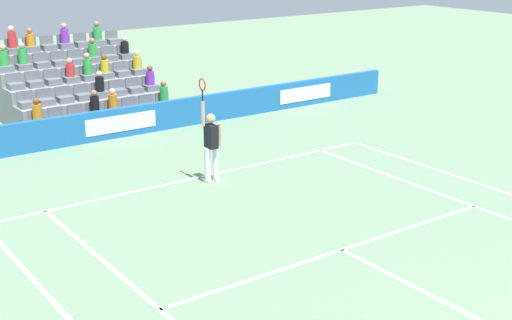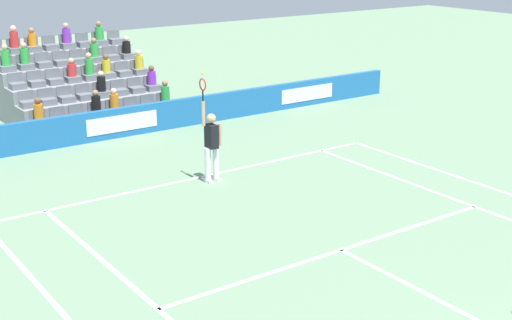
% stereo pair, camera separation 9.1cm
% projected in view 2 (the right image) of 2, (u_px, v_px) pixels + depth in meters
% --- Properties ---
extents(line_baseline, '(10.97, 0.10, 0.01)m').
position_uv_depth(line_baseline, '(200.00, 177.00, 18.65)').
color(line_baseline, white).
rests_on(line_baseline, ground).
extents(line_service, '(8.23, 0.10, 0.01)m').
position_uv_depth(line_service, '(341.00, 250.00, 14.37)').
color(line_service, white).
rests_on(line_service, ground).
extents(line_centre_service, '(0.10, 6.40, 0.01)m').
position_uv_depth(line_centre_service, '(470.00, 317.00, 11.88)').
color(line_centre_service, white).
rests_on(line_centre_service, ground).
extents(line_singles_sideline_left, '(0.10, 11.89, 0.01)m').
position_uv_depth(line_singles_sideline_left, '(171.00, 320.00, 11.76)').
color(line_singles_sideline_left, white).
rests_on(line_singles_sideline_left, ground).
extents(line_singles_sideline_right, '(0.10, 11.89, 0.01)m').
position_uv_depth(line_singles_sideline_right, '(491.00, 213.00, 16.28)').
color(line_singles_sideline_right, white).
rests_on(line_singles_sideline_right, ground).
extents(line_centre_mark, '(0.10, 0.20, 0.01)m').
position_uv_depth(line_centre_mark, '(202.00, 178.00, 18.57)').
color(line_centre_mark, white).
rests_on(line_centre_mark, ground).
extents(sponsor_barrier, '(22.00, 0.22, 0.92)m').
position_uv_depth(sponsor_barrier, '(121.00, 122.00, 22.19)').
color(sponsor_barrier, '#1E66AD').
rests_on(sponsor_barrier, ground).
extents(tennis_player, '(0.53, 0.36, 2.85)m').
position_uv_depth(tennis_player, '(211.00, 144.00, 18.03)').
color(tennis_player, white).
rests_on(tennis_player, ground).
extents(stadium_stand, '(4.96, 4.75, 3.05)m').
position_uv_depth(stadium_stand, '(77.00, 91.00, 24.86)').
color(stadium_stand, gray).
rests_on(stadium_stand, ground).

